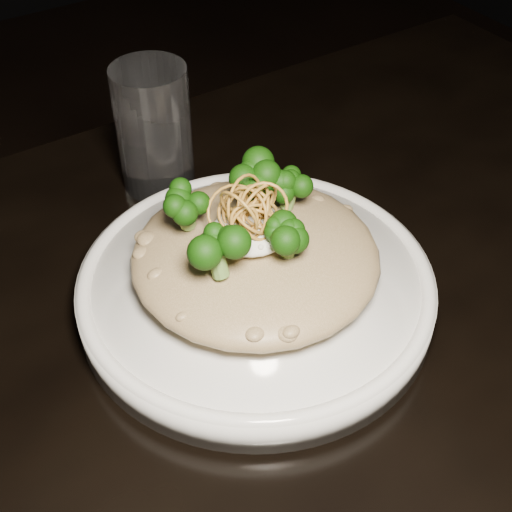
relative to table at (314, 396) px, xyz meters
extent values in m
cube|color=black|center=(0.00, 0.00, 0.06)|extent=(1.10, 0.80, 0.04)
cylinder|color=black|center=(0.48, 0.33, -0.31)|extent=(0.05, 0.05, 0.71)
cylinder|color=white|center=(-0.02, 0.06, 0.10)|extent=(0.30, 0.30, 0.03)
ellipsoid|color=brown|center=(-0.02, 0.06, 0.14)|extent=(0.21, 0.21, 0.05)
ellipsoid|color=white|center=(-0.03, 0.06, 0.17)|extent=(0.06, 0.06, 0.02)
cylinder|color=silver|center=(-0.01, 0.26, 0.15)|extent=(0.09, 0.09, 0.13)
camera|label=1|loc=(-0.26, -0.30, 0.53)|focal=50.00mm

